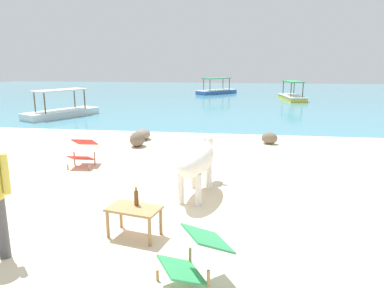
{
  "coord_description": "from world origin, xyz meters",
  "views": [
    {
      "loc": [
        1.42,
        -5.6,
        2.54
      ],
      "look_at": [
        0.17,
        3.0,
        0.55
      ],
      "focal_mm": 33.36,
      "sensor_mm": 36.0,
      "label": 1
    }
  ],
  "objects_px": {
    "bottle": "(136,198)",
    "deck_chair_near": "(195,256)",
    "boat_yellow": "(292,96)",
    "deck_chair_far": "(83,151)",
    "cow": "(196,157)",
    "boat_white": "(61,111)",
    "boat_blue": "(217,90)",
    "low_bench_table": "(134,212)"
  },
  "relations": [
    {
      "from": "low_bench_table",
      "to": "deck_chair_far",
      "type": "height_order",
      "value": "deck_chair_far"
    },
    {
      "from": "boat_blue",
      "to": "boat_white",
      "type": "height_order",
      "value": "same"
    },
    {
      "from": "bottle",
      "to": "deck_chair_far",
      "type": "distance_m",
      "value": 4.04
    },
    {
      "from": "bottle",
      "to": "deck_chair_near",
      "type": "relative_size",
      "value": 0.32
    },
    {
      "from": "cow",
      "to": "boat_white",
      "type": "distance_m",
      "value": 12.07
    },
    {
      "from": "deck_chair_near",
      "to": "boat_yellow",
      "type": "height_order",
      "value": "boat_yellow"
    },
    {
      "from": "deck_chair_near",
      "to": "boat_yellow",
      "type": "xyz_separation_m",
      "value": [
        3.76,
        21.71,
        -0.13
      ]
    },
    {
      "from": "low_bench_table",
      "to": "deck_chair_far",
      "type": "distance_m",
      "value": 4.1
    },
    {
      "from": "low_bench_table",
      "to": "boat_white",
      "type": "height_order",
      "value": "boat_white"
    },
    {
      "from": "deck_chair_near",
      "to": "boat_blue",
      "type": "relative_size",
      "value": 0.27
    },
    {
      "from": "boat_white",
      "to": "boat_blue",
      "type": "bearing_deg",
      "value": -177.76
    },
    {
      "from": "low_bench_table",
      "to": "deck_chair_near",
      "type": "relative_size",
      "value": 0.9
    },
    {
      "from": "deck_chair_near",
      "to": "boat_blue",
      "type": "bearing_deg",
      "value": -116.76
    },
    {
      "from": "cow",
      "to": "bottle",
      "type": "bearing_deg",
      "value": 165.64
    },
    {
      "from": "bottle",
      "to": "deck_chair_far",
      "type": "xyz_separation_m",
      "value": [
        -2.36,
        3.28,
        -0.18
      ]
    },
    {
      "from": "boat_blue",
      "to": "boat_yellow",
      "type": "distance_m",
      "value": 7.0
    },
    {
      "from": "cow",
      "to": "boat_yellow",
      "type": "distance_m",
      "value": 19.29
    },
    {
      "from": "boat_blue",
      "to": "boat_yellow",
      "type": "relative_size",
      "value": 0.92
    },
    {
      "from": "boat_blue",
      "to": "deck_chair_near",
      "type": "bearing_deg",
      "value": -133.3
    },
    {
      "from": "deck_chair_near",
      "to": "bottle",
      "type": "bearing_deg",
      "value": -79.11
    },
    {
      "from": "deck_chair_far",
      "to": "bottle",
      "type": "bearing_deg",
      "value": 31.82
    },
    {
      "from": "deck_chair_far",
      "to": "boat_white",
      "type": "height_order",
      "value": "boat_white"
    },
    {
      "from": "low_bench_table",
      "to": "boat_blue",
      "type": "xyz_separation_m",
      "value": [
        -0.74,
        24.93,
        -0.12
      ]
    },
    {
      "from": "deck_chair_near",
      "to": "boat_yellow",
      "type": "distance_m",
      "value": 22.03
    },
    {
      "from": "low_bench_table",
      "to": "deck_chair_near",
      "type": "distance_m",
      "value": 1.49
    },
    {
      "from": "deck_chair_near",
      "to": "cow",
      "type": "bearing_deg",
      "value": -113.45
    },
    {
      "from": "boat_yellow",
      "to": "bottle",
      "type": "bearing_deg",
      "value": 159.33
    },
    {
      "from": "low_bench_table",
      "to": "bottle",
      "type": "height_order",
      "value": "bottle"
    },
    {
      "from": "cow",
      "to": "low_bench_table",
      "type": "bearing_deg",
      "value": 166.14
    },
    {
      "from": "low_bench_table",
      "to": "boat_yellow",
      "type": "relative_size",
      "value": 0.22
    },
    {
      "from": "bottle",
      "to": "deck_chair_far",
      "type": "bearing_deg",
      "value": 125.72
    },
    {
      "from": "deck_chair_near",
      "to": "deck_chair_far",
      "type": "relative_size",
      "value": 1.16
    },
    {
      "from": "bottle",
      "to": "boat_white",
      "type": "distance_m",
      "value": 13.05
    },
    {
      "from": "bottle",
      "to": "boat_white",
      "type": "bearing_deg",
      "value": 122.63
    },
    {
      "from": "boat_white",
      "to": "cow",
      "type": "bearing_deg",
      "value": 66.32
    },
    {
      "from": "bottle",
      "to": "boat_blue",
      "type": "distance_m",
      "value": 24.86
    },
    {
      "from": "deck_chair_near",
      "to": "boat_yellow",
      "type": "relative_size",
      "value": 0.25
    },
    {
      "from": "deck_chair_far",
      "to": "boat_yellow",
      "type": "relative_size",
      "value": 0.21
    },
    {
      "from": "low_bench_table",
      "to": "cow",
      "type": "bearing_deg",
      "value": 81.62
    },
    {
      "from": "cow",
      "to": "boat_yellow",
      "type": "bearing_deg",
      "value": -5.56
    },
    {
      "from": "deck_chair_far",
      "to": "boat_yellow",
      "type": "bearing_deg",
      "value": 153.66
    },
    {
      "from": "low_bench_table",
      "to": "deck_chair_near",
      "type": "height_order",
      "value": "deck_chair_near"
    }
  ]
}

